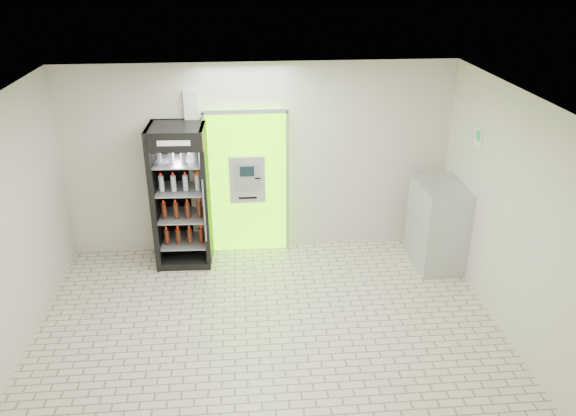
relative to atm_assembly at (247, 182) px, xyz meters
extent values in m
plane|color=beige|center=(0.20, -2.41, -1.17)|extent=(6.00, 6.00, 0.00)
plane|color=beige|center=(0.20, 0.09, 0.33)|extent=(6.00, 0.00, 6.00)
plane|color=beige|center=(0.20, -4.91, 0.33)|extent=(6.00, 0.00, 6.00)
plane|color=beige|center=(3.20, -2.41, 0.33)|extent=(0.00, 5.00, 5.00)
plane|color=white|center=(0.20, -2.41, 1.83)|extent=(6.00, 6.00, 0.00)
cube|color=#6AFF00|center=(0.00, 0.02, -0.02)|extent=(1.20, 0.12, 2.30)
cube|color=gray|center=(0.00, -0.05, 1.13)|extent=(1.28, 0.04, 0.06)
cube|color=gray|center=(-0.63, -0.05, -0.02)|extent=(0.04, 0.04, 2.30)
cube|color=gray|center=(0.63, -0.05, -0.02)|extent=(0.04, 0.04, 2.30)
cube|color=black|center=(0.10, -0.04, -0.67)|extent=(0.62, 0.01, 0.67)
cube|color=black|center=(-0.34, -0.04, 0.81)|extent=(0.22, 0.01, 0.18)
cube|color=#ADB0B5|center=(0.00, -0.09, 0.08)|extent=(0.55, 0.12, 0.75)
cube|color=black|center=(0.00, -0.16, 0.23)|extent=(0.22, 0.01, 0.16)
cube|color=gray|center=(0.00, -0.16, -0.05)|extent=(0.16, 0.01, 0.12)
cube|color=black|center=(0.16, -0.16, 0.11)|extent=(0.09, 0.01, 0.02)
cube|color=black|center=(0.00, -0.16, -0.21)|extent=(0.28, 0.01, 0.03)
cube|color=silver|center=(-0.78, 0.04, 0.13)|extent=(0.22, 0.10, 2.60)
cube|color=#193FB2|center=(-0.78, -0.02, 0.48)|extent=(0.09, 0.01, 0.06)
cube|color=red|center=(-0.78, -0.02, 0.35)|extent=(0.09, 0.01, 0.06)
cube|color=yellow|center=(-0.78, -0.02, 0.22)|extent=(0.09, 0.01, 0.06)
cube|color=orange|center=(-0.78, -0.02, 0.09)|extent=(0.09, 0.01, 0.06)
cube|color=red|center=(-0.78, -0.02, -0.04)|extent=(0.09, 0.01, 0.06)
cube|color=black|center=(-1.00, -0.30, -0.08)|extent=(0.85, 0.77, 2.19)
cube|color=black|center=(-1.00, 0.05, -0.08)|extent=(0.82, 0.09, 2.19)
cube|color=#A91609|center=(-1.00, -0.66, 0.87)|extent=(0.80, 0.04, 0.26)
cube|color=white|center=(-1.00, -0.67, 0.87)|extent=(0.46, 0.02, 0.08)
cube|color=black|center=(-1.00, -0.30, -1.12)|extent=(0.85, 0.77, 0.11)
cylinder|color=gray|center=(-0.64, -0.69, -0.17)|extent=(0.02, 0.02, 0.98)
cube|color=gray|center=(-1.00, -0.30, -0.84)|extent=(0.71, 0.66, 0.02)
cube|color=gray|center=(-1.00, -0.30, -0.41)|extent=(0.71, 0.66, 0.02)
cube|color=gray|center=(-1.00, -0.30, 0.03)|extent=(0.71, 0.66, 0.02)
cube|color=gray|center=(-1.00, -0.30, 0.47)|extent=(0.71, 0.66, 0.02)
cube|color=#ADB0B5|center=(2.86, -0.74, -0.52)|extent=(0.68, 1.00, 1.31)
cube|color=gray|center=(2.53, -0.74, -0.45)|extent=(0.03, 0.96, 0.01)
cube|color=white|center=(3.19, -1.01, 0.95)|extent=(0.02, 0.22, 0.26)
cube|color=#0D9737|center=(3.18, -1.01, 0.98)|extent=(0.00, 0.14, 0.14)
camera|label=1|loc=(-0.06, -8.16, 3.29)|focal=35.00mm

